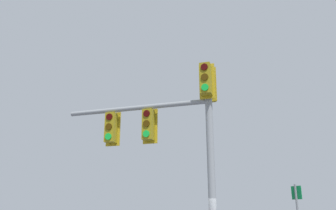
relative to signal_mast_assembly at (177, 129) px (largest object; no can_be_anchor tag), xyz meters
name	(u,v)px	position (x,y,z in m)	size (l,w,h in m)	color
signal_mast_assembly	(177,129)	(0.00, 0.00, 0.00)	(1.37, 4.57, 6.22)	gray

